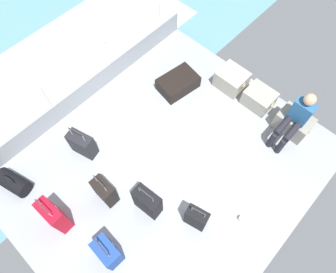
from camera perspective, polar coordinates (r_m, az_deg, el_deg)
ground_plane at (r=5.40m, az=-0.05°, el=-5.89°), size 4.40×5.20×0.06m
gunwale_port at (r=6.11m, az=-15.23°, el=8.28°), size 0.06×5.20×0.45m
railing_port at (r=5.68m, az=-16.56°, el=11.54°), size 0.04×4.20×1.02m
sea_wake at (r=7.43m, az=-21.19°, el=11.54°), size 12.00×12.00×0.01m
cargo_crate_0 at (r=6.23m, az=11.81°, el=10.42°), size 0.59×0.48×0.38m
cargo_crate_1 at (r=6.10m, az=16.67°, el=6.87°), size 0.57×0.44×0.36m
cargo_crate_2 at (r=5.98m, az=22.40°, el=2.34°), size 0.64×0.41×0.40m
passenger_seated at (r=5.57m, az=22.77°, el=3.11°), size 0.34×0.66×1.10m
suitcase_0 at (r=5.47m, az=-15.73°, el=-1.39°), size 0.48×0.32×0.73m
suitcase_1 at (r=4.84m, az=-11.26°, el=-20.43°), size 0.43×0.28×0.75m
suitcase_2 at (r=4.85m, az=5.33°, el=-14.92°), size 0.38×0.26×0.70m
suitcase_3 at (r=5.04m, az=-11.73°, el=-10.02°), size 0.39×0.23×0.78m
suitcase_4 at (r=4.85m, az=-3.84°, el=-12.12°), size 0.45×0.26×0.78m
suitcase_5 at (r=6.12m, az=1.88°, el=9.96°), size 0.63×0.83×0.28m
suitcase_6 at (r=5.07m, az=-20.50°, el=-13.67°), size 0.45×0.22×0.88m
duffel_bag at (r=5.73m, az=-27.00°, el=-7.67°), size 0.62×0.42×0.42m
paper_cup at (r=5.19m, az=13.51°, el=-14.78°), size 0.08×0.08×0.10m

